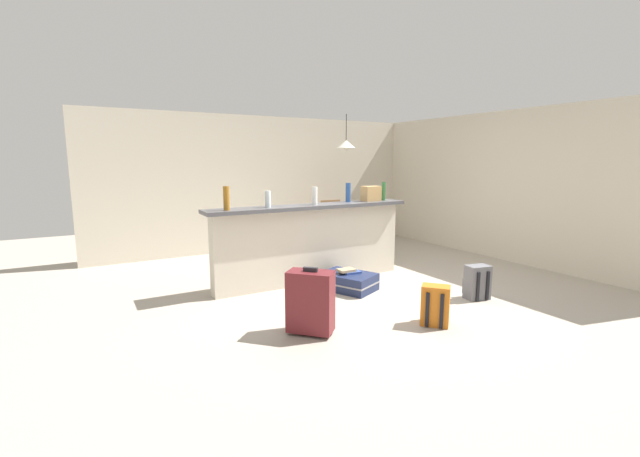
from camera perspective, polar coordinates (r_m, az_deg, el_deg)
name	(u,v)px	position (r m, az deg, el deg)	size (l,w,h in m)	color
ground_plane	(360,288)	(5.81, 5.41, -7.98)	(13.00, 13.00, 0.05)	#ADA393
wall_back	(269,183)	(8.23, -6.91, 6.09)	(6.60, 0.10, 2.50)	beige
wall_right	(496,186)	(7.93, 22.59, 5.34)	(0.10, 6.00, 2.50)	beige
partition_half_wall	(312,246)	(5.86, -1.14, -2.31)	(2.80, 0.20, 1.04)	beige
bar_countertop	(311,207)	(5.77, -1.16, 2.98)	(2.96, 0.40, 0.05)	#4C4C51
bottle_amber	(226,198)	(5.23, -12.51, 4.00)	(0.08, 0.08, 0.29)	#9E661E
bottle_clear	(268,199)	(5.46, -7.04, 3.94)	(0.07, 0.07, 0.21)	silver
bottle_white	(315,196)	(5.75, -0.72, 4.42)	(0.07, 0.07, 0.24)	silver
bottle_blue	(348,192)	(6.17, 3.81, 4.88)	(0.07, 0.07, 0.27)	#284C89
bottle_green	(384,191)	(6.46, 8.56, 4.99)	(0.06, 0.06, 0.28)	#2D6B38
grocery_bag	(371,194)	(6.34, 6.89, 4.70)	(0.26, 0.18, 0.22)	tan
dining_table	(343,217)	(7.80, 3.12, 1.51)	(1.10, 0.80, 0.74)	#332319
dining_chair_near_partition	(355,229)	(7.34, 4.78, -0.01)	(0.48, 0.48, 0.93)	#9E754C
dining_chair_far_side	(328,221)	(8.29, 1.11, 1.08)	(0.43, 0.43, 0.93)	#9E754C
pendant_lamp	(346,144)	(7.78, 3.54, 11.28)	(0.34, 0.34, 0.64)	black
suitcase_flat_navy	(348,281)	(5.62, 3.76, -7.11)	(0.73, 0.89, 0.22)	#1E284C
backpack_grey	(477,283)	(5.57, 20.38, -6.86)	(0.31, 0.29, 0.42)	slate
backpack_orange	(435,306)	(4.59, 15.28, -10.03)	(0.34, 0.34, 0.42)	orange
suitcase_upright_maroon	(311,301)	(4.17, -1.29, -9.79)	(0.48, 0.48, 0.67)	maroon
book_stack	(349,271)	(5.58, 3.89, -5.73)	(0.30, 0.20, 0.06)	#334C99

